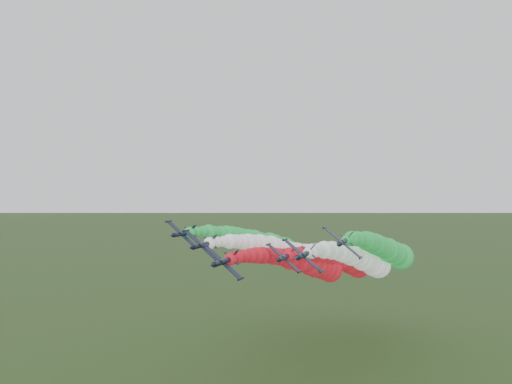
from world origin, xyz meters
TOP-DOWN VIEW (x-y plane):
  - jet_lead at (1.92, 38.72)m, footprint 15.29×77.25m
  - jet_inner_left at (-5.37, 44.33)m, footprint 15.34×77.30m
  - jet_inner_right at (15.99, 45.23)m, footprint 15.35×77.31m
  - jet_outer_left at (-16.63, 55.51)m, footprint 14.78×76.75m
  - jet_outer_right at (22.26, 52.67)m, footprint 15.61×77.57m
  - jet_trail at (7.42, 59.41)m, footprint 15.52×77.49m

SIDE VIEW (x-z plane):
  - jet_trail at x=7.42m, z-range 15.44..34.18m
  - jet_lead at x=1.92m, z-range 17.06..35.58m
  - jet_inner_right at x=15.99m, z-range 18.13..36.71m
  - jet_inner_left at x=-5.37m, z-range 19.35..37.91m
  - jet_outer_right at x=22.26m, z-range 20.09..38.92m
  - jet_outer_left at x=-16.63m, z-range 20.84..38.85m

